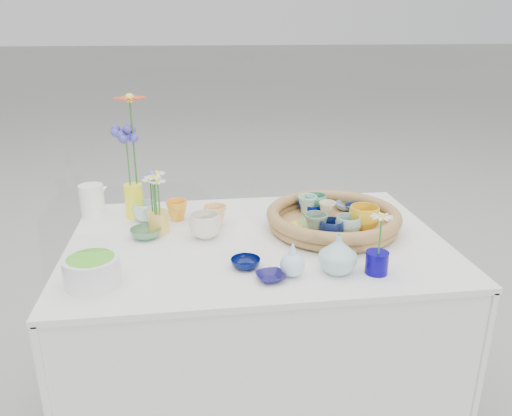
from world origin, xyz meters
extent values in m
imported|color=#000B6D|center=(0.24, 0.19, 0.80)|extent=(0.14, 0.14, 0.03)
imported|color=#031135|center=(0.42, 0.14, 0.80)|extent=(0.14, 0.14, 0.03)
imported|color=yellow|center=(0.37, -0.01, 0.83)|extent=(0.14, 0.14, 0.08)
imported|color=#3A8256|center=(0.31, -0.01, 0.80)|extent=(0.13, 0.13, 0.03)
imported|color=slate|center=(0.20, -0.03, 0.82)|extent=(0.10, 0.10, 0.07)
imported|color=#80C7B1|center=(0.20, 0.03, 0.80)|extent=(0.09, 0.09, 0.03)
imported|color=#9FD5C3|center=(0.22, 0.18, 0.82)|extent=(0.09, 0.09, 0.07)
imported|color=beige|center=(0.28, 0.12, 0.81)|extent=(0.06, 0.06, 0.06)
imported|color=#97B1E0|center=(0.37, 0.19, 0.80)|extent=(0.09, 0.09, 0.03)
imported|color=#0C1746|center=(0.24, -0.07, 0.81)|extent=(0.09, 0.09, 0.06)
imported|color=#FFE168|center=(0.15, -0.01, 0.80)|extent=(0.11, 0.11, 0.03)
imported|color=#97C1AF|center=(0.30, -0.05, 0.82)|extent=(0.10, 0.10, 0.07)
imported|color=#529E78|center=(0.25, 0.20, 0.82)|extent=(0.09, 0.09, 0.06)
imported|color=#FFA422|center=(-0.27, 0.22, 0.80)|extent=(0.08, 0.08, 0.07)
imported|color=#F9C271|center=(-0.13, 0.14, 0.80)|extent=(0.10, 0.10, 0.08)
imported|color=#4E8056|center=(-0.37, 0.06, 0.78)|extent=(0.13, 0.13, 0.03)
imported|color=silver|center=(-0.17, 0.04, 0.81)|extent=(0.13, 0.13, 0.08)
imported|color=#030B40|center=(-0.06, -0.21, 0.78)|extent=(0.09, 0.09, 0.03)
imported|color=silver|center=(-0.39, 0.22, 0.80)|extent=(0.10, 0.10, 0.07)
imported|color=#141052|center=(0.00, -0.29, 0.78)|extent=(0.10, 0.10, 0.02)
imported|color=#A3CBC6|center=(0.20, -0.27, 0.82)|extent=(0.12, 0.12, 0.12)
cylinder|color=#070074|center=(0.31, -0.29, 0.80)|extent=(0.08, 0.08, 0.07)
cylinder|color=#FFFC22|center=(-0.43, 0.27, 0.83)|extent=(0.07, 0.07, 0.13)
cylinder|color=#E7BC47|center=(-0.33, 0.10, 0.80)|extent=(0.09, 0.09, 0.08)
camera|label=1|loc=(-0.21, -1.55, 1.45)|focal=35.00mm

